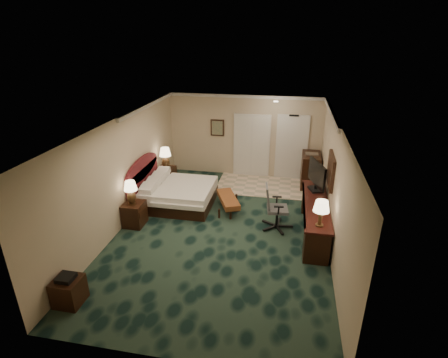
% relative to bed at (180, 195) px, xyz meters
% --- Properties ---
extents(floor, '(5.00, 7.50, 0.00)m').
position_rel_bed_xyz_m(floor, '(1.47, -1.18, -0.30)').
color(floor, black).
rests_on(floor, ground).
extents(ceiling, '(5.00, 7.50, 0.00)m').
position_rel_bed_xyz_m(ceiling, '(1.47, -1.18, 2.40)').
color(ceiling, white).
rests_on(ceiling, wall_back).
extents(wall_back, '(5.00, 0.00, 2.70)m').
position_rel_bed_xyz_m(wall_back, '(1.47, 2.57, 1.05)').
color(wall_back, '#BAAA8C').
rests_on(wall_back, ground).
extents(wall_front, '(5.00, 0.00, 2.70)m').
position_rel_bed_xyz_m(wall_front, '(1.47, -4.93, 1.05)').
color(wall_front, '#BAAA8C').
rests_on(wall_front, ground).
extents(wall_left, '(0.00, 7.50, 2.70)m').
position_rel_bed_xyz_m(wall_left, '(-1.03, -1.18, 1.05)').
color(wall_left, '#BAAA8C').
rests_on(wall_left, ground).
extents(wall_right, '(0.00, 7.50, 2.70)m').
position_rel_bed_xyz_m(wall_right, '(3.97, -1.18, 1.05)').
color(wall_right, '#BAAA8C').
rests_on(wall_right, ground).
extents(crown_molding, '(5.00, 7.50, 0.10)m').
position_rel_bed_xyz_m(crown_molding, '(1.47, -1.18, 2.35)').
color(crown_molding, silver).
rests_on(crown_molding, wall_back).
extents(tile_patch, '(3.20, 1.70, 0.01)m').
position_rel_bed_xyz_m(tile_patch, '(2.37, 1.72, -0.29)').
color(tile_patch, tan).
rests_on(tile_patch, ground).
extents(headboard, '(0.12, 2.00, 1.40)m').
position_rel_bed_xyz_m(headboard, '(-0.97, -0.18, 0.40)').
color(headboard, '#451418').
rests_on(headboard, ground).
extents(entry_door, '(1.02, 0.06, 2.18)m').
position_rel_bed_xyz_m(entry_door, '(3.02, 2.54, 0.75)').
color(entry_door, silver).
rests_on(entry_door, ground).
extents(closet_doors, '(1.20, 0.06, 2.10)m').
position_rel_bed_xyz_m(closet_doors, '(1.72, 2.53, 0.75)').
color(closet_doors, silver).
rests_on(closet_doors, ground).
extents(wall_art, '(0.45, 0.06, 0.55)m').
position_rel_bed_xyz_m(wall_art, '(0.57, 2.53, 1.30)').
color(wall_art, '#4C6957').
rests_on(wall_art, wall_back).
extents(wall_mirror, '(0.05, 0.95, 0.75)m').
position_rel_bed_xyz_m(wall_mirror, '(3.93, -0.58, 1.25)').
color(wall_mirror, white).
rests_on(wall_mirror, wall_right).
extents(bed, '(1.86, 1.73, 0.59)m').
position_rel_bed_xyz_m(bed, '(0.00, 0.00, 0.00)').
color(bed, silver).
rests_on(bed, ground).
extents(nightstand_near, '(0.48, 0.55, 0.60)m').
position_rel_bed_xyz_m(nightstand_near, '(-0.77, -1.31, 0.01)').
color(nightstand_near, black).
rests_on(nightstand_near, ground).
extents(nightstand_far, '(0.51, 0.59, 0.64)m').
position_rel_bed_xyz_m(nightstand_far, '(-0.75, 1.04, 0.03)').
color(nightstand_far, black).
rests_on(nightstand_far, ground).
extents(lamp_near, '(0.40, 0.40, 0.61)m').
position_rel_bed_xyz_m(lamp_near, '(-0.78, -1.34, 0.61)').
color(lamp_near, black).
rests_on(lamp_near, nightstand_near).
extents(lamp_far, '(0.36, 0.36, 0.66)m').
position_rel_bed_xyz_m(lamp_far, '(-0.74, 1.03, 0.68)').
color(lamp_far, black).
rests_on(lamp_far, nightstand_far).
extents(bed_bench, '(0.83, 1.23, 0.39)m').
position_rel_bed_xyz_m(bed_bench, '(1.41, -0.09, -0.10)').
color(bed_bench, brown).
rests_on(bed_bench, ground).
extents(side_table, '(0.47, 0.47, 0.51)m').
position_rel_bed_xyz_m(side_table, '(-0.77, -4.13, -0.04)').
color(side_table, black).
rests_on(side_table, ground).
extents(desk, '(0.59, 2.74, 0.79)m').
position_rel_bed_xyz_m(desk, '(3.65, -0.82, 0.10)').
color(desk, black).
rests_on(desk, ground).
extents(tv, '(0.39, 0.95, 0.76)m').
position_rel_bed_xyz_m(tv, '(3.67, -0.08, 0.88)').
color(tv, black).
rests_on(tv, desk).
extents(desk_lamp, '(0.42, 0.42, 0.58)m').
position_rel_bed_xyz_m(desk_lamp, '(3.67, -1.87, 0.79)').
color(desk_lamp, black).
rests_on(desk_lamp, desk).
extents(desk_chair, '(0.73, 0.70, 1.14)m').
position_rel_bed_xyz_m(desk_chair, '(2.76, -0.78, 0.27)').
color(desk_chair, '#49494A').
rests_on(desk_chair, ground).
extents(minibar, '(0.55, 0.99, 1.05)m').
position_rel_bed_xyz_m(minibar, '(3.64, 2.02, 0.23)').
color(minibar, black).
rests_on(minibar, ground).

